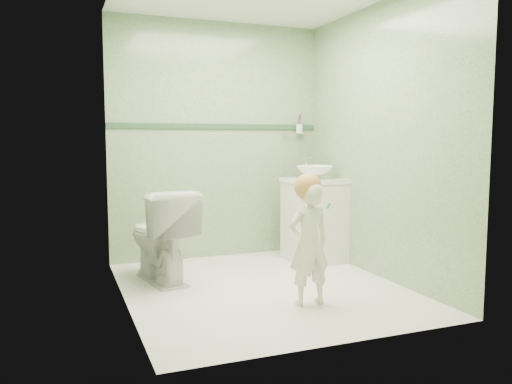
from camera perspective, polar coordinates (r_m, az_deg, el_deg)
name	(u,v)px	position (r m, az deg, el deg)	size (l,w,h in m)	color
ground	(263,288)	(4.30, 0.74, -10.60)	(2.50, 2.50, 0.00)	white
room_shell	(263,142)	(4.12, 0.76, 5.62)	(2.50, 2.54, 2.40)	gray
trim_stripe	(217,126)	(5.29, -4.31, 7.29)	(2.20, 0.02, 0.05)	#2D4F33
vanity	(314,221)	(5.17, 6.49, -3.26)	(0.52, 0.50, 0.80)	silver
counter	(315,181)	(5.13, 6.54, 1.27)	(0.54, 0.52, 0.04)	white
basin	(315,172)	(5.12, 6.55, 2.21)	(0.37, 0.37, 0.13)	white
faucet	(306,163)	(5.28, 5.62, 3.20)	(0.03, 0.13, 0.18)	silver
cup_holder	(299,129)	(5.56, 4.76, 7.04)	(0.26, 0.07, 0.21)	silver
toilet	(160,235)	(4.48, -10.60, -4.75)	(0.45, 0.78, 0.80)	white
toddler	(309,244)	(3.79, 5.89, -5.79)	(0.33, 0.22, 0.91)	white
hair_cap	(308,187)	(3.75, 5.79, 0.54)	(0.20, 0.20, 0.20)	#C68145
teal_toothbrush	(327,205)	(3.68, 7.91, -1.49)	(0.11, 0.13, 0.08)	#079985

